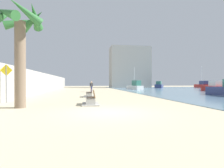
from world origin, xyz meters
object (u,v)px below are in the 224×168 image
(palm_tree, at_px, (21,33))
(boat_distant, at_px, (214,87))
(boat_far_left, at_px, (135,86))
(boat_nearest, at_px, (202,85))
(bench_far, at_px, (89,95))
(bench_near, at_px, (91,101))
(pedestrian_sign, at_px, (6,79))
(person_walking, at_px, (92,86))
(boat_mid_bay, at_px, (159,85))
(person_standing, at_px, (91,86))

(palm_tree, relative_size, boat_distant, 1.24)
(boat_far_left, distance_m, boat_nearest, 26.65)
(bench_far, relative_size, boat_nearest, 0.32)
(bench_near, relative_size, boat_distant, 0.43)
(boat_far_left, height_order, pedestrian_sign, boat_far_left)
(person_walking, bearing_deg, pedestrian_sign, -113.73)
(bench_far, relative_size, person_walking, 1.25)
(boat_distant, bearing_deg, boat_mid_bay, 94.06)
(boat_mid_bay, height_order, boat_distant, boat_mid_bay)
(boat_mid_bay, height_order, pedestrian_sign, pedestrian_sign)
(boat_far_left, bearing_deg, person_walking, -136.40)
(person_walking, bearing_deg, bench_near, -92.45)
(boat_distant, relative_size, pedestrian_sign, 1.76)
(boat_nearest, height_order, pedestrian_sign, boat_nearest)
(boat_mid_bay, bearing_deg, boat_far_left, -135.37)
(person_walking, height_order, person_standing, person_walking)
(bench_far, distance_m, boat_distant, 23.73)
(bench_near, bearing_deg, pedestrian_sign, 162.03)
(boat_nearest, bearing_deg, pedestrian_sign, -138.54)
(bench_near, xyz_separation_m, pedestrian_sign, (-6.03, 1.95, 1.50))
(palm_tree, xyz_separation_m, boat_nearest, (39.04, 39.06, -3.56))
(palm_tree, bearing_deg, pedestrian_sign, 123.62)
(boat_far_left, relative_size, boat_distant, 0.99)
(person_standing, xyz_separation_m, boat_far_left, (10.07, 10.07, -0.22))
(boat_mid_bay, xyz_separation_m, boat_nearest, (14.54, 1.73, 0.05))
(boat_far_left, xyz_separation_m, boat_mid_bay, (9.63, 9.51, -0.01))
(person_standing, bearing_deg, boat_nearest, 31.90)
(pedestrian_sign, bearing_deg, boat_distant, 27.16)
(bench_near, height_order, pedestrian_sign, pedestrian_sign)
(person_walking, xyz_separation_m, boat_mid_bay, (19.65, 19.05, -0.26))
(pedestrian_sign, bearing_deg, bench_far, 38.02)
(boat_mid_bay, bearing_deg, person_walking, -135.89)
(person_walking, height_order, boat_distant, boat_distant)
(boat_mid_bay, bearing_deg, boat_distant, -85.94)
(palm_tree, height_order, pedestrian_sign, palm_tree)
(bench_far, bearing_deg, boat_far_left, 62.09)
(boat_far_left, bearing_deg, boat_nearest, 24.94)
(bench_near, height_order, person_standing, person_standing)
(boat_mid_bay, distance_m, boat_distant, 20.21)
(boat_distant, height_order, pedestrian_sign, pedestrian_sign)
(person_standing, bearing_deg, person_walking, 84.46)
(palm_tree, distance_m, bench_near, 5.89)
(person_walking, bearing_deg, boat_far_left, 43.60)
(bench_near, relative_size, person_walking, 1.24)
(palm_tree, xyz_separation_m, person_standing, (4.80, 17.75, -3.39))
(bench_far, relative_size, boat_far_left, 0.44)
(person_standing, height_order, boat_distant, boat_distant)
(palm_tree, relative_size, person_walking, 3.55)
(bench_near, bearing_deg, boat_far_left, 68.19)
(person_walking, bearing_deg, boat_nearest, 31.30)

